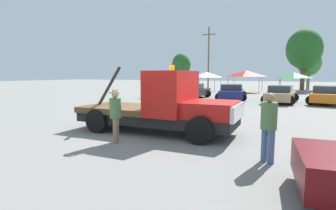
{
  "coord_description": "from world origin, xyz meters",
  "views": [
    {
      "loc": [
        4.56,
        -8.7,
        2.17
      ],
      "look_at": [
        0.5,
        0.0,
        1.05
      ],
      "focal_mm": 28.0,
      "sensor_mm": 36.0,
      "label": 1
    }
  ],
  "objects": [
    {
      "name": "ground_plane",
      "position": [
        0.0,
        0.0,
        0.0
      ],
      "size": [
        160.0,
        160.0,
        0.0
      ],
      "primitive_type": "plane",
      "color": "gray"
    },
    {
      "name": "tow_truck",
      "position": [
        0.38,
        0.0,
        0.97
      ],
      "size": [
        6.1,
        2.41,
        2.51
      ],
      "rotation": [
        0.0,
        0.0,
        0.01
      ],
      "color": "black",
      "rests_on": "ground"
    },
    {
      "name": "person_near_truck",
      "position": [
        4.13,
        -1.95,
        1.0
      ],
      "size": [
        0.38,
        0.38,
        1.73
      ],
      "rotation": [
        0.0,
        0.0,
        0.91
      ],
      "color": "#475B84",
      "rests_on": "ground"
    },
    {
      "name": "person_at_hood",
      "position": [
        -0.41,
        -1.98,
        1.01
      ],
      "size": [
        0.38,
        0.38,
        1.71
      ],
      "rotation": [
        0.0,
        0.0,
        3.58
      ],
      "color": "#847051",
      "rests_on": "ground"
    },
    {
      "name": "parked_car_silver",
      "position": [
        -6.87,
        14.22,
        0.65
      ],
      "size": [
        2.64,
        4.67,
        1.34
      ],
      "rotation": [
        0.0,
        0.0,
        1.66
      ],
      "color": "#B7B7BC",
      "rests_on": "ground"
    },
    {
      "name": "parked_car_charcoal",
      "position": [
        -3.52,
        13.87,
        0.65
      ],
      "size": [
        2.53,
        4.95,
        1.34
      ],
      "rotation": [
        0.0,
        0.0,
        1.53
      ],
      "color": "#2D2D33",
      "rests_on": "ground"
    },
    {
      "name": "parked_car_navy",
      "position": [
        -0.0,
        14.1,
        0.65
      ],
      "size": [
        2.98,
        5.12,
        1.34
      ],
      "rotation": [
        0.0,
        0.0,
        1.72
      ],
      "color": "navy",
      "rests_on": "ground"
    },
    {
      "name": "parked_car_tan",
      "position": [
        3.92,
        13.02,
        0.65
      ],
      "size": [
        2.63,
        4.49,
        1.34
      ],
      "rotation": [
        0.0,
        0.0,
        1.48
      ],
      "color": "tan",
      "rests_on": "ground"
    },
    {
      "name": "parked_car_orange",
      "position": [
        7.01,
        13.64,
        0.65
      ],
      "size": [
        2.89,
        4.67,
        1.34
      ],
      "rotation": [
        0.0,
        0.0,
        1.43
      ],
      "color": "orange",
      "rests_on": "ground"
    },
    {
      "name": "canopy_tent_white",
      "position": [
        -5.55,
        24.98,
        2.13
      ],
      "size": [
        3.14,
        3.14,
        2.49
      ],
      "color": "#9E9EA3",
      "rests_on": "ground"
    },
    {
      "name": "canopy_tent_red",
      "position": [
        -0.4,
        24.32,
        2.28
      ],
      "size": [
        3.57,
        3.57,
        2.66
      ],
      "color": "#9E9EA3",
      "rests_on": "ground"
    },
    {
      "name": "canopy_tent_green",
      "position": [
        4.86,
        25.55,
        2.08
      ],
      "size": [
        2.98,
        2.98,
        2.42
      ],
      "color": "#9E9EA3",
      "rests_on": "ground"
    },
    {
      "name": "tree_left",
      "position": [
        6.82,
        33.55,
        3.79
      ],
      "size": [
        3.16,
        3.16,
        5.65
      ],
      "color": "brown",
      "rests_on": "ground"
    },
    {
      "name": "tree_center",
      "position": [
        6.03,
        32.31,
        5.6
      ],
      "size": [
        4.67,
        4.67,
        8.35
      ],
      "color": "brown",
      "rests_on": "ground"
    },
    {
      "name": "tree_right",
      "position": [
        -12.73,
        33.81,
        3.88
      ],
      "size": [
        3.24,
        3.24,
        5.78
      ],
      "color": "brown",
      "rests_on": "ground"
    },
    {
      "name": "traffic_cone",
      "position": [
        0.95,
        3.7,
        0.25
      ],
      "size": [
        0.4,
        0.4,
        0.55
      ],
      "color": "black",
      "rests_on": "ground"
    },
    {
      "name": "utility_pole",
      "position": [
        -7.75,
        33.24,
        5.14
      ],
      "size": [
        2.2,
        0.24,
        9.74
      ],
      "color": "brown",
      "rests_on": "ground"
    }
  ]
}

